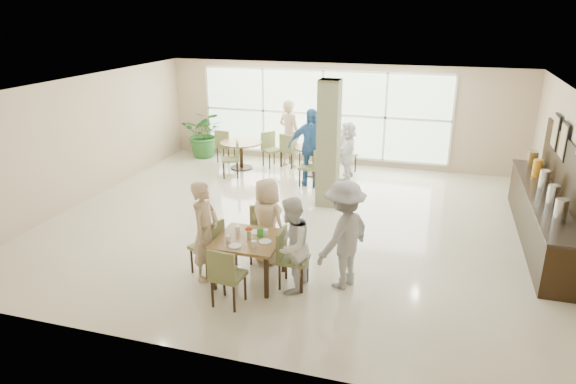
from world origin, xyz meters
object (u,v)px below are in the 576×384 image
(round_table_left, at_px, (241,148))
(adult_b, at_px, (347,150))
(round_table_right, at_px, (314,154))
(teen_left, at_px, (205,231))
(adult_standing, at_px, (289,134))
(potted_plant, at_px, (205,134))
(main_table, at_px, (249,243))
(teen_right, at_px, (291,245))
(teen_far, at_px, (267,221))
(adult_a, at_px, (311,147))
(teen_standing, at_px, (344,235))
(buffet_counter, at_px, (542,213))

(round_table_left, bearing_deg, adult_b, -0.48)
(round_table_right, xyz_separation_m, adult_b, (0.89, -0.07, 0.19))
(round_table_left, relative_size, teen_left, 0.69)
(round_table_left, bearing_deg, teen_left, -73.62)
(teen_left, height_order, adult_standing, adult_standing)
(round_table_right, height_order, potted_plant, potted_plant)
(round_table_right, xyz_separation_m, adult_standing, (-0.85, 0.51, 0.38))
(main_table, distance_m, teen_right, 0.73)
(teen_far, height_order, adult_a, adult_a)
(teen_far, bearing_deg, adult_standing, -53.39)
(teen_standing, xyz_separation_m, adult_a, (-1.75, 4.72, 0.09))
(round_table_left, distance_m, adult_a, 2.33)
(round_table_right, bearing_deg, adult_b, -4.25)
(teen_left, bearing_deg, buffet_counter, -56.67)
(potted_plant, height_order, adult_standing, adult_standing)
(adult_a, bearing_deg, teen_left, -102.05)
(teen_left, distance_m, adult_standing, 6.45)
(buffet_counter, bearing_deg, teen_left, -150.13)
(main_table, xyz_separation_m, teen_right, (0.72, -0.08, 0.10))
(round_table_right, bearing_deg, potted_plant, 167.78)
(teen_far, bearing_deg, teen_left, 70.60)
(buffet_counter, relative_size, adult_b, 3.14)
(teen_left, bearing_deg, adult_standing, 8.00)
(potted_plant, height_order, teen_standing, teen_standing)
(buffet_counter, height_order, teen_left, buffet_counter)
(potted_plant, xyz_separation_m, adult_b, (4.42, -0.83, 0.05))
(round_table_left, xyz_separation_m, buffet_counter, (7.19, -2.74, -0.03))
(teen_right, bearing_deg, teen_standing, 119.17)
(teen_far, relative_size, teen_right, 0.99)
(round_table_right, relative_size, adult_a, 0.53)
(adult_a, bearing_deg, adult_standing, 118.33)
(round_table_right, relative_size, teen_standing, 0.58)
(round_table_left, distance_m, adult_standing, 1.38)
(potted_plant, bearing_deg, main_table, -59.35)
(adult_standing, bearing_deg, adult_a, 148.71)
(round_table_left, distance_m, adult_b, 2.96)
(teen_standing, distance_m, adult_a, 5.03)
(potted_plant, xyz_separation_m, teen_left, (3.19, -6.68, 0.13))
(main_table, height_order, teen_left, teen_left)
(teen_far, relative_size, adult_a, 0.79)
(round_table_left, distance_m, buffet_counter, 7.69)
(teen_left, relative_size, teen_far, 1.09)
(round_table_left, bearing_deg, adult_standing, 24.51)
(teen_left, distance_m, adult_a, 5.12)
(main_table, relative_size, potted_plant, 0.74)
(round_table_left, xyz_separation_m, adult_standing, (1.22, 0.55, 0.36))
(potted_plant, relative_size, teen_standing, 0.80)
(teen_left, xyz_separation_m, adult_standing, (-0.51, 6.43, 0.11))
(teen_standing, xyz_separation_m, adult_standing, (-2.69, 6.04, 0.06))
(teen_left, bearing_deg, potted_plant, 28.97)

